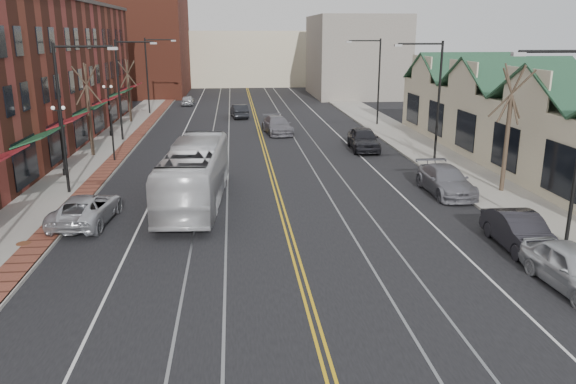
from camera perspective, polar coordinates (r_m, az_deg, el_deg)
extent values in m
plane|color=black|center=(17.38, 2.94, -13.91)|extent=(160.00, 160.00, 0.00)
cube|color=gray|center=(37.23, -20.48, 1.55)|extent=(4.00, 120.00, 0.15)
cube|color=gray|center=(38.69, 16.33, 2.43)|extent=(4.00, 120.00, 0.15)
cube|color=beige|center=(40.89, 24.44, 5.53)|extent=(8.00, 36.00, 4.60)
cube|color=#60291B|center=(86.03, -15.19, 14.22)|extent=(14.00, 18.00, 14.00)
cube|color=beige|center=(100.03, -4.35, 13.43)|extent=(22.00, 14.00, 9.00)
cube|color=slate|center=(81.83, 6.85, 13.54)|extent=(12.00, 16.00, 11.00)
cylinder|color=black|center=(32.56, -22.04, 6.80)|extent=(0.16, 0.16, 8.00)
cylinder|color=black|center=(31.86, -20.10, 13.71)|extent=(3.00, 0.12, 0.12)
cube|color=#999999|center=(31.54, -17.37, 13.75)|extent=(0.50, 0.25, 0.15)
cylinder|color=black|center=(48.01, -16.81, 9.83)|extent=(0.16, 0.16, 8.00)
cylinder|color=black|center=(47.55, -15.36, 14.49)|extent=(3.00, 0.12, 0.12)
cube|color=#999999|center=(47.33, -13.50, 14.48)|extent=(0.50, 0.25, 0.15)
cylinder|color=black|center=(63.74, -14.11, 11.35)|extent=(0.16, 0.16, 8.00)
cylinder|color=black|center=(63.39, -12.96, 14.84)|extent=(3.00, 0.12, 0.12)
cube|color=#999999|center=(63.22, -11.56, 14.83)|extent=(0.50, 0.25, 0.15)
cylinder|color=black|center=(24.29, 25.60, 12.76)|extent=(3.00, 0.12, 0.12)
cube|color=#999999|center=(23.56, 22.37, 12.82)|extent=(0.50, 0.25, 0.15)
cylinder|color=black|center=(39.67, 15.05, 8.83)|extent=(0.16, 0.16, 8.00)
cylinder|color=black|center=(38.92, 13.32, 14.44)|extent=(3.00, 0.12, 0.12)
cube|color=#999999|center=(38.48, 11.12, 14.40)|extent=(0.50, 0.25, 0.15)
cylinder|color=black|center=(54.87, 9.21, 10.96)|extent=(0.16, 0.16, 8.00)
cylinder|color=black|center=(54.34, 7.81, 14.99)|extent=(3.00, 0.12, 0.12)
cube|color=#999999|center=(54.02, 6.20, 14.93)|extent=(0.50, 0.25, 0.15)
cylinder|color=black|center=(37.38, -21.70, 1.92)|extent=(0.28, 0.28, 0.40)
cylinder|color=black|center=(37.02, -21.98, 4.62)|extent=(0.14, 0.14, 4.00)
cube|color=black|center=(36.73, -22.31, 7.68)|extent=(0.60, 0.06, 0.06)
sphere|color=white|center=(36.80, -22.78, 7.88)|extent=(0.24, 0.24, 0.24)
sphere|color=white|center=(36.63, -21.88, 7.94)|extent=(0.24, 0.24, 0.24)
cylinder|color=black|center=(50.70, -17.50, 5.72)|extent=(0.28, 0.28, 0.40)
cylinder|color=black|center=(50.44, -17.67, 7.73)|extent=(0.14, 0.14, 4.00)
cube|color=black|center=(50.23, -17.86, 9.98)|extent=(0.60, 0.06, 0.06)
sphere|color=white|center=(50.28, -18.22, 10.13)|extent=(0.24, 0.24, 0.24)
sphere|color=white|center=(50.15, -17.54, 10.17)|extent=(0.24, 0.24, 0.24)
cylinder|color=#382B21|center=(42.59, -19.47, 6.81)|extent=(0.24, 0.24, 4.90)
cylinder|color=#382B21|center=(42.31, -19.79, 10.22)|extent=(0.58, 1.37, 2.90)
cylinder|color=#382B21|center=(42.31, -19.79, 10.22)|extent=(1.60, 0.66, 2.78)
cylinder|color=#382B21|center=(42.31, -19.79, 10.22)|extent=(0.53, 1.23, 2.96)
cylinder|color=#382B21|center=(42.31, -19.79, 10.22)|extent=(1.69, 1.03, 2.64)
cylinder|color=#382B21|center=(42.31, -19.79, 10.22)|extent=(1.78, 1.29, 2.48)
cylinder|color=#382B21|center=(58.15, -15.82, 9.13)|extent=(0.24, 0.24, 4.55)
cylinder|color=#382B21|center=(57.95, -16.00, 11.46)|extent=(0.55, 1.28, 2.69)
cylinder|color=#382B21|center=(57.95, -16.00, 11.46)|extent=(1.49, 0.62, 2.58)
cylinder|color=#382B21|center=(57.95, -16.00, 11.46)|extent=(0.50, 1.15, 2.75)
cylinder|color=#382B21|center=(57.95, -16.00, 11.46)|extent=(1.57, 0.97, 2.45)
cylinder|color=#382B21|center=(57.95, -16.00, 11.46)|extent=(1.66, 1.20, 2.30)
cylinder|color=#382B21|center=(33.02, 21.29, 4.56)|extent=(0.24, 0.24, 5.25)
cylinder|color=#382B21|center=(32.64, 21.77, 9.25)|extent=(0.61, 1.46, 3.10)
cylinder|color=#382B21|center=(32.64, 21.77, 9.25)|extent=(1.70, 0.70, 2.97)
cylinder|color=#382B21|center=(32.64, 21.77, 9.25)|extent=(0.56, 1.31, 3.17)
cylinder|color=#382B21|center=(32.64, 21.77, 9.25)|extent=(1.80, 1.10, 2.82)
cylinder|color=#382B21|center=(32.64, 21.77, 9.25)|extent=(1.90, 1.37, 2.65)
cylinder|color=#592D19|center=(25.99, -25.27, -4.75)|extent=(0.60, 0.60, 0.02)
cylinder|color=black|center=(40.38, -17.39, 5.32)|extent=(0.12, 0.12, 3.20)
imported|color=black|center=(40.12, -17.59, 7.77)|extent=(0.18, 0.15, 0.90)
imported|color=silver|center=(29.52, -9.44, 1.79)|extent=(3.35, 11.39, 3.13)
imported|color=#BABCC2|center=(27.87, -19.82, -1.64)|extent=(2.75, 5.22, 1.40)
imported|color=#B5B8BD|center=(21.99, 27.04, -6.89)|extent=(2.09, 4.65, 1.55)
imported|color=black|center=(25.04, 22.49, -3.74)|extent=(1.70, 4.57, 1.49)
imported|color=slate|center=(32.28, 15.73, 1.13)|extent=(2.18, 5.23, 1.51)
imported|color=black|center=(43.28, 7.68, 5.36)|extent=(2.30, 5.14, 1.71)
imported|color=black|center=(59.95, -4.97, 8.19)|extent=(2.00, 4.45, 1.42)
imported|color=slate|center=(50.03, -1.09, 6.80)|extent=(2.77, 5.49, 1.53)
imported|color=#A2A3A9|center=(71.44, -10.14, 9.17)|extent=(1.51, 3.72, 1.27)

